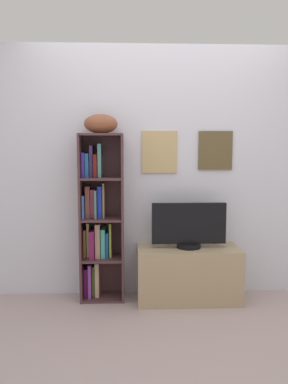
{
  "coord_description": "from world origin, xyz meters",
  "views": [
    {
      "loc": [
        -0.31,
        -2.49,
        1.39
      ],
      "look_at": [
        -0.17,
        0.85,
        1.01
      ],
      "focal_mm": 35.69,
      "sensor_mm": 36.0,
      "label": 1
    }
  ],
  "objects_px": {
    "bookshelf": "(98,220)",
    "tv_stand": "(188,274)",
    "football": "(101,124)",
    "television": "(189,226)"
  },
  "relations": [
    {
      "from": "tv_stand",
      "to": "television",
      "type": "distance_m",
      "value": 0.45
    },
    {
      "from": "football",
      "to": "television",
      "type": "height_order",
      "value": "football"
    },
    {
      "from": "football",
      "to": "bookshelf",
      "type": "bearing_deg",
      "value": 139.25
    },
    {
      "from": "tv_stand",
      "to": "bookshelf",
      "type": "bearing_deg",
      "value": 172.89
    },
    {
      "from": "bookshelf",
      "to": "football",
      "type": "distance_m",
      "value": 0.88
    },
    {
      "from": "tv_stand",
      "to": "television",
      "type": "relative_size",
      "value": 1.39
    },
    {
      "from": "bookshelf",
      "to": "television",
      "type": "xyz_separation_m",
      "value": [
        0.82,
        -0.1,
        -0.04
      ]
    },
    {
      "from": "television",
      "to": "bookshelf",
      "type": "bearing_deg",
      "value": 172.97
    },
    {
      "from": "bookshelf",
      "to": "tv_stand",
      "type": "distance_m",
      "value": 0.96
    },
    {
      "from": "bookshelf",
      "to": "football",
      "type": "relative_size",
      "value": 5.09
    }
  ]
}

